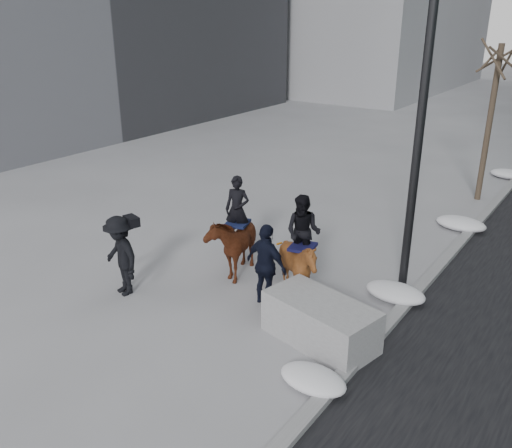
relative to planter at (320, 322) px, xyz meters
The scene contains 10 objects.
ground 2.20m from the planter, behind, with size 120.00×120.00×0.00m, color gray.
curb 9.86m from the planter, 85.09° to the left, with size 0.25×90.00×0.12m, color gray.
planter is the anchor object (origin of this frame).
tree_near 10.24m from the planter, 88.61° to the left, with size 1.20×1.20×5.31m, color #372D20, non-canonical shape.
mounted_left 3.35m from the planter, 155.38° to the left, with size 1.28×1.91×2.27m.
mounted_right 1.65m from the planter, 135.59° to the left, with size 1.43×1.55×2.27m.
feeder 1.75m from the planter, 160.07° to the left, with size 1.08×0.93×1.75m.
camera_crew 4.44m from the planter, 169.28° to the right, with size 1.27×0.94×1.75m.
lamppost 5.58m from the planter, 82.01° to the left, with size 0.25×2.26×9.09m.
snow_piles 5.72m from the planter, 84.55° to the left, with size 1.35×14.98×0.34m.
Camera 1 is at (6.09, -7.43, 5.70)m, focal length 38.00 mm.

